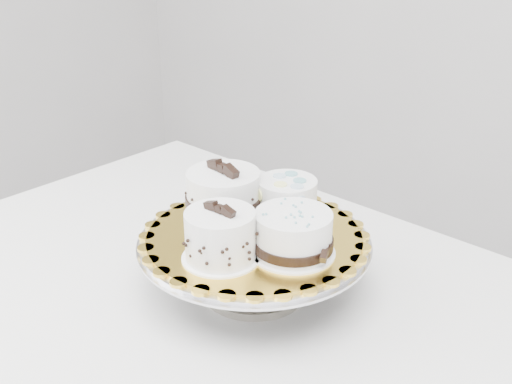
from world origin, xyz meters
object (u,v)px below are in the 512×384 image
Objects in this scene: cake_swirl at (220,237)px; cake_stand at (254,255)px; cake_board at (254,236)px; cake_banded at (224,199)px; table at (244,353)px; cake_dots at (287,200)px; cake_ribbon at (294,235)px.

cake_stand is at bearing 95.75° from cake_swirl.
cake_board is 2.93× the size of cake_swirl.
cake_banded is (-0.06, 0.01, 0.07)m from cake_stand.
table is at bearing -67.98° from cake_stand.
cake_swirl is at bearing -81.68° from cake_dots.
cake_board is at bearing 6.04° from cake_banded.
cake_stand is at bearing -87.88° from cake_dots.
cake_banded is at bearing 130.24° from cake_swirl.
cake_dots is (-0.01, 0.12, 0.21)m from table.
cake_banded is at bearing 149.46° from table.
cake_stand is at bearing 151.39° from cake_ribbon.
cake_banded is at bearing 174.44° from cake_board.
cake_dots is at bearing 100.31° from table.
cake_swirl is at bearing -155.93° from cake_ribbon.
table is 9.28× the size of cake_ribbon.
cake_stand is 3.08× the size of cake_dots.
table is 0.21m from cake_swirl.
cake_board is 2.27× the size of cake_ribbon.
cake_stand is 3.20× the size of cake_swirl.
cake_ribbon is at bearing 5.56° from cake_banded.
cake_swirl reaches higher than cake_stand.
cake_stand is at bearing 116.30° from table.
cake_ribbon is at bearing -39.55° from cake_dots.
cake_banded reaches higher than cake_stand.
cake_dots is (0.01, 0.07, 0.04)m from cake_board.
cake_swirl is 0.11m from cake_banded.
cake_ribbon reaches higher than table.
cake_stand is 1.09× the size of cake_board.
cake_board reaches higher than cake_stand.
cake_dots is (0.01, 0.07, 0.07)m from cake_stand.
cake_banded is (-0.07, 0.09, 0.00)m from cake_swirl.
table is 3.76× the size of cake_stand.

